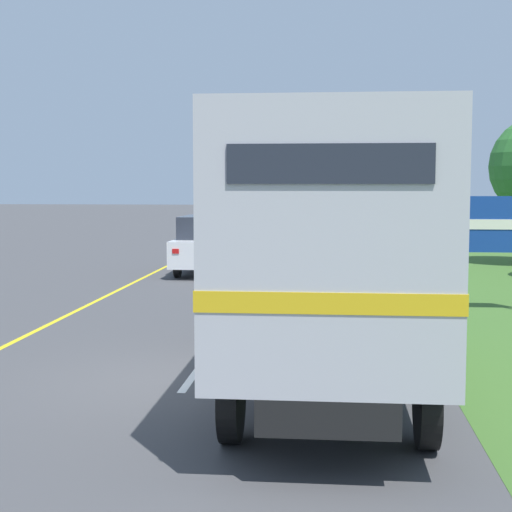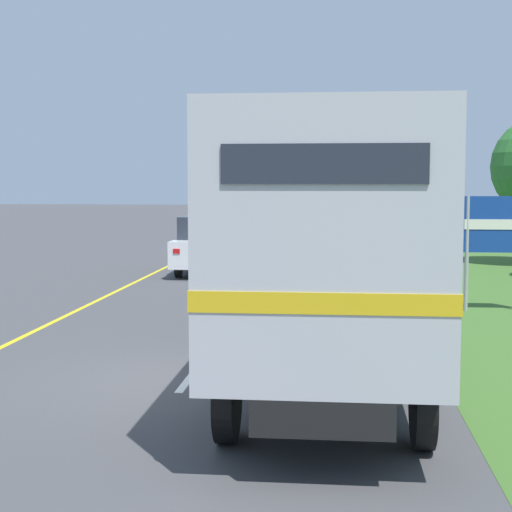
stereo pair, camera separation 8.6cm
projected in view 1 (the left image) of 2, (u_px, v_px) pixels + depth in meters
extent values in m
plane|color=#444447|center=(190.00, 380.00, 11.46)|extent=(200.00, 200.00, 0.00)
cube|color=yellow|center=(117.00, 291.00, 21.05)|extent=(0.12, 50.83, 0.01)
cube|color=white|center=(197.00, 371.00, 12.02)|extent=(0.12, 2.60, 0.01)
cube|color=white|center=(245.00, 305.00, 18.56)|extent=(0.12, 2.60, 0.01)
cube|color=white|center=(267.00, 274.00, 25.11)|extent=(0.12, 2.60, 0.01)
cube|color=white|center=(281.00, 255.00, 31.65)|extent=(0.12, 2.60, 0.01)
cube|color=white|center=(289.00, 243.00, 38.19)|extent=(0.12, 2.60, 0.01)
cylinder|color=black|center=(273.00, 311.00, 14.65)|extent=(0.22, 1.00, 1.00)
cylinder|color=black|center=(387.00, 312.00, 14.45)|extent=(0.22, 1.00, 1.00)
cylinder|color=black|center=(232.00, 398.00, 8.66)|extent=(0.22, 1.00, 1.00)
cylinder|color=black|center=(427.00, 403.00, 8.45)|extent=(0.22, 1.00, 1.00)
cube|color=black|center=(329.00, 337.00, 11.21)|extent=(1.36, 8.07, 0.36)
cube|color=#B7B7BC|center=(330.00, 231.00, 10.02)|extent=(2.47, 5.97, 2.81)
cube|color=gold|center=(330.00, 269.00, 10.07)|extent=(2.49, 5.99, 0.20)
cube|color=#232833|center=(330.00, 164.00, 6.98)|extent=(1.86, 0.03, 0.36)
cube|color=#B7B7BC|center=(330.00, 243.00, 14.07)|extent=(2.37, 2.10, 1.90)
cube|color=#283342|center=(330.00, 226.00, 15.09)|extent=(2.10, 0.03, 0.85)
cylinder|color=black|center=(193.00, 259.00, 26.66)|extent=(0.16, 0.66, 0.66)
cylinder|color=black|center=(236.00, 259.00, 26.52)|extent=(0.16, 0.66, 0.66)
cylinder|color=black|center=(178.00, 267.00, 24.04)|extent=(0.16, 0.66, 0.66)
cylinder|color=black|center=(225.00, 267.00, 23.90)|extent=(0.16, 0.66, 0.66)
cube|color=white|center=(208.00, 250.00, 25.24)|extent=(1.80, 4.27, 0.83)
cube|color=#282D38|center=(207.00, 227.00, 25.00)|extent=(1.55, 2.35, 0.70)
cube|color=red|center=(176.00, 251.00, 23.16)|extent=(0.20, 0.03, 0.14)
cube|color=red|center=(218.00, 252.00, 23.04)|extent=(0.20, 0.03, 0.14)
cylinder|color=#9E9EA3|center=(467.00, 254.00, 17.65)|extent=(0.09, 0.09, 2.59)
cube|color=navy|center=(498.00, 224.00, 17.53)|extent=(1.91, 0.06, 1.26)
cube|color=silver|center=(498.00, 224.00, 17.49)|extent=(1.49, 0.02, 0.23)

